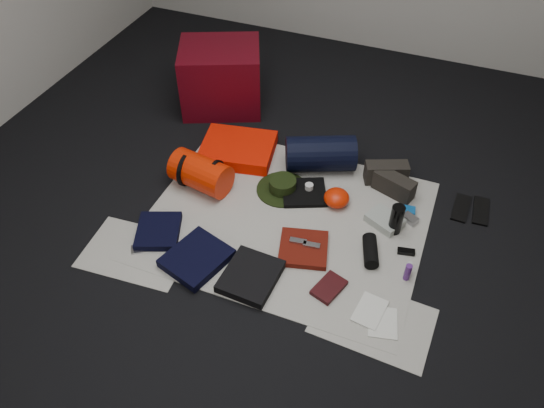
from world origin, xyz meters
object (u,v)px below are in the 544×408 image
(red_cabinet, at_px, (221,77))
(stuff_sack, at_px, (201,173))
(navy_duffel, at_px, (320,154))
(paperback_book, at_px, (329,288))
(compact_camera, at_px, (410,219))
(water_bottle, at_px, (396,219))
(sleeping_pad, at_px, (238,149))

(red_cabinet, xyz_separation_m, stuff_sack, (0.27, -0.88, -0.12))
(navy_duffel, distance_m, paperback_book, 0.99)
(red_cabinet, relative_size, compact_camera, 6.22)
(water_bottle, relative_size, paperback_book, 1.04)
(navy_duffel, height_order, water_bottle, navy_duffel)
(stuff_sack, distance_m, compact_camera, 1.30)
(water_bottle, height_order, compact_camera, water_bottle)
(navy_duffel, xyz_separation_m, compact_camera, (0.65, -0.27, -0.10))
(red_cabinet, distance_m, water_bottle, 1.70)
(sleeping_pad, xyz_separation_m, paperback_book, (0.90, -0.85, -0.03))
(compact_camera, distance_m, paperback_book, 0.72)
(stuff_sack, distance_m, paperback_book, 1.10)
(sleeping_pad, bearing_deg, stuff_sack, -102.23)
(stuff_sack, bearing_deg, navy_duffel, 34.89)
(sleeping_pad, height_order, paperback_book, sleeping_pad)
(navy_duffel, distance_m, water_bottle, 0.69)
(stuff_sack, distance_m, water_bottle, 1.22)
(sleeping_pad, bearing_deg, paperback_book, -43.23)
(navy_duffel, distance_m, compact_camera, 0.71)
(red_cabinet, bearing_deg, compact_camera, -47.61)
(compact_camera, bearing_deg, paperback_book, -85.40)
(water_bottle, bearing_deg, paperback_book, -113.02)
(red_cabinet, bearing_deg, stuff_sack, -96.15)
(red_cabinet, xyz_separation_m, compact_camera, (1.56, -0.70, -0.21))
(stuff_sack, bearing_deg, compact_camera, 7.81)
(water_bottle, bearing_deg, compact_camera, 57.63)
(navy_duffel, height_order, compact_camera, navy_duffel)
(navy_duffel, xyz_separation_m, water_bottle, (0.58, -0.38, -0.02))
(navy_duffel, relative_size, compact_camera, 4.89)
(red_cabinet, bearing_deg, paperback_book, -70.45)
(navy_duffel, bearing_deg, stuff_sack, -168.61)
(stuff_sack, xyz_separation_m, water_bottle, (1.21, 0.06, -0.01))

